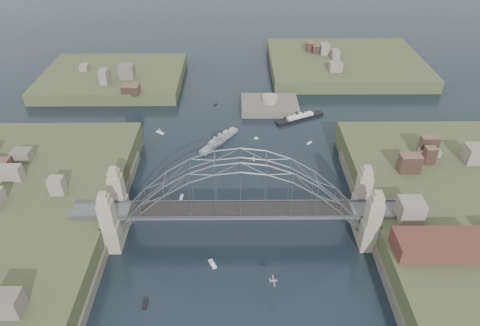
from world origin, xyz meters
name	(u,v)px	position (x,y,z in m)	size (l,w,h in m)	color
ground	(241,234)	(0.00, 0.00, 0.00)	(500.00, 500.00, 0.00)	black
bridge	(241,197)	(0.00, 0.00, 12.32)	(84.00, 13.80, 24.60)	#515153
shore_west	(18,230)	(-57.32, 0.00, 1.97)	(50.50, 90.00, 12.00)	#414A28
shore_east	(462,227)	(57.32, 0.00, 1.97)	(50.50, 90.00, 12.00)	#414A28
headland_nw	(114,82)	(-55.00, 95.00, 0.50)	(60.00, 45.00, 9.00)	#414A28
headland_ne	(345,67)	(50.00, 110.00, 0.75)	(70.00, 55.00, 9.50)	#414A28
fort_island	(269,109)	(12.00, 70.00, -0.34)	(22.00, 16.00, 9.40)	#575246
wharf_shed	(440,245)	(44.00, -14.00, 10.00)	(20.00, 8.00, 4.00)	#592D26
finger_pier	(431,326)	(39.00, -28.00, 0.70)	(4.00, 22.00, 1.40)	#515153
naval_cruiser_near	(219,140)	(-6.97, 45.07, 0.88)	(12.85, 17.06, 5.69)	#939A9B
naval_cruiser_far	(175,87)	(-27.60, 89.15, 0.76)	(4.79, 14.60, 4.89)	#939A9B
ocean_liner	(300,118)	(22.87, 61.06, 0.75)	(18.93, 11.22, 4.86)	black
aeroplane	(273,281)	(6.83, -19.53, 4.96)	(1.70, 3.16, 0.46)	#9DA0A4
small_boat_a	(181,198)	(-16.92, 14.84, 0.15)	(1.07, 2.70, 0.45)	white
small_boat_b	(254,159)	(4.58, 34.50, 0.30)	(0.69, 1.69, 1.43)	white
small_boat_c	(212,262)	(-6.83, -10.35, 0.75)	(2.21, 3.13, 2.38)	white
small_boat_d	(309,143)	(24.17, 44.12, 0.15)	(2.05, 2.11, 0.45)	white
small_boat_e	(160,131)	(-28.43, 51.45, 0.73)	(3.15, 2.69, 2.38)	white
small_boat_f	(256,138)	(5.89, 47.22, 0.30)	(1.48, 0.59, 1.43)	white
small_boat_h	(215,105)	(-9.55, 73.37, 0.15)	(1.34, 2.04, 0.45)	white
small_boat_i	(341,206)	(28.22, 10.62, 0.15)	(1.36, 2.23, 0.45)	white
small_boat_j	(145,304)	(-21.02, -21.59, 0.15)	(0.93, 2.75, 0.45)	white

